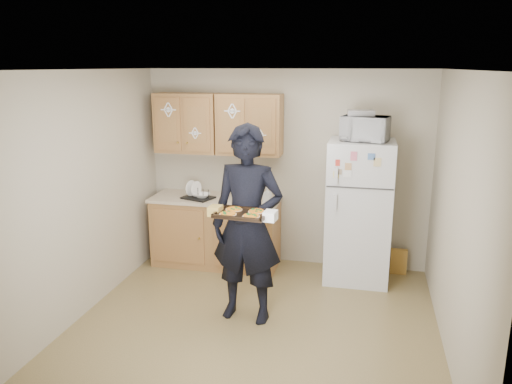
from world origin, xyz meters
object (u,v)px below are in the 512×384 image
at_px(dish_rack, 198,193).
at_px(person, 247,225).
at_px(microwave, 365,129).
at_px(baking_tray, 242,214).
at_px(refrigerator, 359,211).

bearing_deg(dish_rack, person, -52.20).
bearing_deg(microwave, baking_tray, -113.12).
height_order(refrigerator, person, person).
xyz_separation_m(microwave, dish_rack, (-2.02, 0.01, -0.87)).
xyz_separation_m(baking_tray, dish_rack, (-0.97, 1.51, -0.23)).
height_order(microwave, dish_rack, microwave).
bearing_deg(baking_tray, dish_rack, 127.82).
xyz_separation_m(baking_tray, microwave, (1.06, 1.50, 0.64)).
height_order(person, microwave, person).
distance_m(person, microwave, 1.83).
bearing_deg(refrigerator, dish_rack, -178.83).
distance_m(refrigerator, microwave, 0.99).
bearing_deg(microwave, dish_rack, -168.26).
bearing_deg(refrigerator, baking_tray, -123.67).
distance_m(baking_tray, microwave, 1.95).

